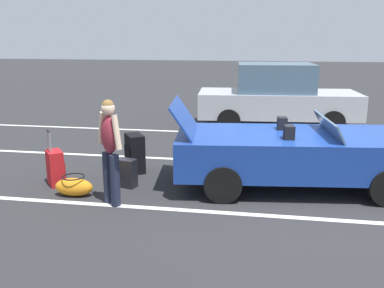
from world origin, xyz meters
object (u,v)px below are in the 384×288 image
suitcase_large_black (135,153)px  parked_sedan_near (277,96)px  convertible_car (308,154)px  suitcase_medium_bright (56,168)px  suitcase_small_carryon (126,173)px  duffel_bag (74,187)px  traveler_person (110,147)px

suitcase_large_black → parked_sedan_near: (2.79, 4.80, 0.52)m
convertible_car → suitcase_large_black: convertible_car is taller
parked_sedan_near → suitcase_medium_bright: bearing=-128.9°
convertible_car → suitcase_large_black: size_ratio=5.92×
suitcase_small_carryon → duffel_bag: 0.92m
suitcase_medium_bright → traveler_person: 1.59m
parked_sedan_near → duffel_bag: bearing=-123.2°
suitcase_small_carryon → suitcase_large_black: bearing=-156.5°
convertible_car → parked_sedan_near: 5.13m
suitcase_small_carryon → traveler_person: size_ratio=0.30×
convertible_car → parked_sedan_near: (-0.41, 5.11, 0.30)m
suitcase_large_black → parked_sedan_near: parked_sedan_near is taller
parked_sedan_near → traveler_person: bearing=-116.9°
traveler_person → suitcase_large_black: bearing=41.9°
suitcase_small_carryon → parked_sedan_near: parked_sedan_near is taller
convertible_car → parked_sedan_near: bearing=88.2°
suitcase_small_carryon → duffel_bag: bearing=-35.7°
suitcase_medium_bright → traveler_person: traveler_person is taller
convertible_car → duffel_bag: size_ratio=6.76×
convertible_car → suitcase_large_black: (-3.20, 0.31, -0.22)m
suitcase_medium_bright → duffel_bag: bearing=-78.6°
suitcase_large_black → suitcase_small_carryon: suitcase_large_black is taller
suitcase_large_black → parked_sedan_near: size_ratio=0.16×
suitcase_large_black → duffel_bag: (-0.61, -1.42, -0.21)m
suitcase_small_carryon → parked_sedan_near: (2.68, 5.65, 0.64)m
suitcase_medium_bright → duffel_bag: (0.54, -0.46, -0.15)m
suitcase_medium_bright → parked_sedan_near: (3.95, 5.76, 0.58)m
convertible_car → parked_sedan_near: parked_sedan_near is taller
suitcase_medium_bright → traveler_person: (1.29, -0.69, 0.62)m
convertible_car → suitcase_medium_bright: convertible_car is taller
suitcase_large_black → parked_sedan_near: bearing=-153.1°
traveler_person → parked_sedan_near: bearing=14.9°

